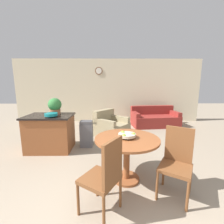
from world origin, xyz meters
The scene contains 11 objects.
wall_back centered at (0.00, 5.39, 1.35)m, with size 8.00×0.09×2.70m.
dining_table centered at (0.38, 1.14, 0.58)m, with size 1.06×1.06×0.75m.
dining_chair_near_left centered at (0.04, 0.45, 0.54)m, with size 0.58×0.58×1.00m.
dining_chair_near_right centered at (1.07, 0.80, 0.54)m, with size 0.58×0.58×1.00m.
fruit_bowl centered at (0.38, 1.14, 0.80)m, with size 0.29×0.29×0.10m.
kitchen_island centered at (-1.38, 2.39, 0.44)m, with size 1.10×0.80×0.88m.
teal_bowl centered at (-1.25, 2.20, 0.93)m, with size 0.29×0.29×0.09m.
potted_plant centered at (-1.28, 2.54, 1.09)m, with size 0.33×0.33×0.41m.
trash_bin centered at (-0.52, 2.58, 0.34)m, with size 0.32×0.26×0.69m.
couch centered at (1.87, 4.59, 0.27)m, with size 1.86×1.07×0.77m.
armchair centered at (0.12, 3.48, 0.28)m, with size 1.23×1.23×0.80m.
Camera 1 is at (0.11, -1.19, 1.60)m, focal length 24.00 mm.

